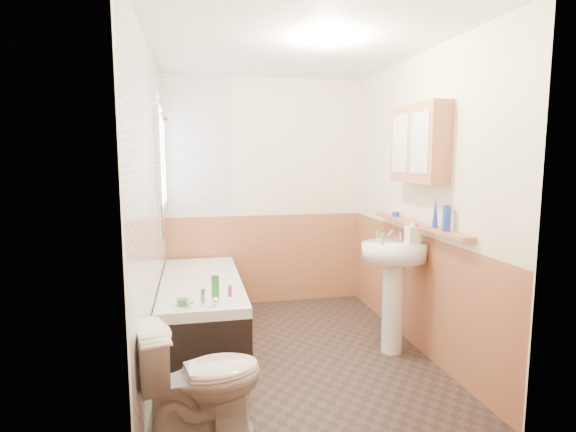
% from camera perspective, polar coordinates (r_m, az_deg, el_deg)
% --- Properties ---
extents(floor, '(2.80, 2.80, 0.00)m').
position_cam_1_polar(floor, '(3.96, 0.47, -17.02)').
color(floor, black).
rests_on(floor, ground).
extents(ceiling, '(2.80, 2.80, 0.00)m').
position_cam_1_polar(ceiling, '(3.71, 0.51, 20.85)').
color(ceiling, white).
rests_on(ceiling, ground).
extents(wall_back, '(2.20, 0.02, 2.50)m').
position_cam_1_polar(wall_back, '(5.01, -2.99, 2.96)').
color(wall_back, '#F6EBCB').
rests_on(wall_back, ground).
extents(wall_front, '(2.20, 0.02, 2.50)m').
position_cam_1_polar(wall_front, '(2.28, 8.15, -2.47)').
color(wall_front, '#F6EBCB').
rests_on(wall_front, ground).
extents(wall_left, '(0.02, 2.80, 2.50)m').
position_cam_1_polar(wall_left, '(3.56, -17.24, 0.81)').
color(wall_left, '#F6EBCB').
rests_on(wall_left, ground).
extents(wall_right, '(0.02, 2.80, 2.50)m').
position_cam_1_polar(wall_right, '(4.01, 16.16, 1.57)').
color(wall_right, '#F6EBCB').
rests_on(wall_right, ground).
extents(wainscot_right, '(0.01, 2.80, 1.00)m').
position_cam_1_polar(wainscot_right, '(4.15, 15.51, -8.80)').
color(wainscot_right, '#B7714B').
rests_on(wainscot_right, wall_right).
extents(wainscot_front, '(2.20, 0.01, 1.00)m').
position_cam_1_polar(wainscot_front, '(2.54, 7.64, -19.28)').
color(wainscot_front, '#B7714B').
rests_on(wainscot_front, wall_front).
extents(wainscot_back, '(2.20, 0.01, 1.00)m').
position_cam_1_polar(wainscot_back, '(5.10, -2.90, -5.49)').
color(wainscot_back, '#B7714B').
rests_on(wainscot_back, wall_back).
extents(tile_cladding_left, '(0.01, 2.80, 2.50)m').
position_cam_1_polar(tile_cladding_left, '(3.56, -16.89, 0.82)').
color(tile_cladding_left, white).
rests_on(tile_cladding_left, wall_left).
extents(tile_return_back, '(0.75, 0.01, 1.50)m').
position_cam_1_polar(tile_return_back, '(4.91, -11.47, 8.57)').
color(tile_return_back, white).
rests_on(tile_return_back, wall_back).
extents(window, '(0.03, 0.79, 0.99)m').
position_cam_1_polar(window, '(4.48, -15.74, 7.29)').
color(window, white).
rests_on(window, wall_left).
extents(bathtub, '(0.70, 1.74, 0.69)m').
position_cam_1_polar(bathtub, '(4.22, -10.89, -11.37)').
color(bathtub, black).
rests_on(bathtub, floor).
extents(shower_riser, '(0.11, 0.08, 1.25)m').
position_cam_1_polar(shower_riser, '(3.96, -15.87, 7.54)').
color(shower_riser, silver).
rests_on(shower_riser, wall_left).
extents(toilet, '(0.80, 0.56, 0.71)m').
position_cam_1_polar(toilet, '(2.83, -10.93, -19.71)').
color(toilet, white).
rests_on(toilet, floor).
extents(sink, '(0.55, 0.44, 1.06)m').
position_cam_1_polar(sink, '(3.87, 13.26, -7.25)').
color(sink, white).
rests_on(sink, floor).
extents(pine_shelf, '(0.10, 1.47, 0.03)m').
position_cam_1_polar(pine_shelf, '(3.89, 16.02, -1.01)').
color(pine_shelf, '#B7714B').
rests_on(pine_shelf, wall_right).
extents(medicine_cabinet, '(0.17, 0.69, 0.63)m').
position_cam_1_polar(medicine_cabinet, '(3.81, 16.30, 8.80)').
color(medicine_cabinet, '#B7714B').
rests_on(medicine_cabinet, wall_right).
extents(foam_can, '(0.08, 0.08, 0.19)m').
position_cam_1_polar(foam_can, '(3.49, 19.51, -0.27)').
color(foam_can, '#19339E').
rests_on(foam_can, pine_shelf).
extents(green_bottle, '(0.06, 0.06, 0.24)m').
position_cam_1_polar(green_bottle, '(3.63, 18.20, 0.49)').
color(green_bottle, '#19339E').
rests_on(green_bottle, pine_shelf).
extents(black_jar, '(0.08, 0.08, 0.04)m').
position_cam_1_polar(black_jar, '(4.24, 13.54, 0.24)').
color(black_jar, '#19339E').
rests_on(black_jar, pine_shelf).
extents(soap_bottle, '(0.10, 0.22, 0.10)m').
position_cam_1_polar(soap_bottle, '(3.80, 15.50, -2.68)').
color(soap_bottle, silver).
rests_on(soap_bottle, sink).
extents(clear_bottle, '(0.04, 0.04, 0.09)m').
position_cam_1_polar(clear_bottle, '(3.70, 11.86, -2.89)').
color(clear_bottle, '#59C647').
rests_on(clear_bottle, sink).
extents(blue_gel, '(0.06, 0.05, 0.20)m').
position_cam_1_polar(blue_gel, '(3.52, -9.19, -9.00)').
color(blue_gel, '#388447').
rests_on(blue_gel, bathtub).
extents(cream_jar, '(0.09, 0.09, 0.05)m').
position_cam_1_polar(cream_jar, '(3.47, -13.24, -10.60)').
color(cream_jar, '#388447').
rests_on(cream_jar, bathtub).
extents(orange_bottle, '(0.04, 0.04, 0.09)m').
position_cam_1_polar(orange_bottle, '(3.61, -7.38, -9.43)').
color(orange_bottle, purple).
rests_on(orange_bottle, bathtub).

